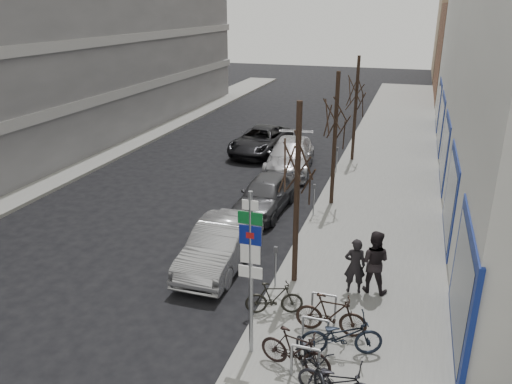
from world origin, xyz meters
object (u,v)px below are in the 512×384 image
Objects in this scene: bike_near_left at (311,357)px; parked_car_front at (220,245)px; highway_sign_pole at (251,265)px; tree_near at (298,152)px; tree_mid at (337,108)px; parked_car_mid at (265,194)px; lane_car at (261,140)px; parked_car_back at (290,156)px; meter_back at (337,158)px; bike_far_inner at (331,314)px; bike_mid_inner at (274,298)px; pedestrian_near at (355,266)px; meter_mid at (314,197)px; tree_far at (357,84)px; bike_near_right at (295,350)px; bike_far_curb at (337,378)px; bike_mid_curb at (342,332)px; bike_rack at (315,329)px; meter_front at (276,263)px; pedestrian_far at (374,261)px.

bike_near_left is 0.41× the size of parked_car_front.
bike_near_left is (1.51, -0.43, -1.76)m from highway_sign_pole.
tree_mid is (0.00, 6.50, 0.00)m from tree_near.
parked_car_mid is 8.45m from lane_car.
meter_back is at bearing -9.58° from parked_car_back.
parked_car_front is at bearing -74.35° from lane_car.
bike_far_inner is at bearing -34.02° from parked_car_front.
bike_mid_inner is 2.57m from pedestrian_near.
highway_sign_pole is 3.31× the size of meter_mid.
tree_far is 3.54× the size of bike_mid_inner.
parked_car_mid is 5.43m from parked_car_back.
bike_near_right is (-0.38, 0.14, -0.02)m from bike_near_left.
meter_back is 0.77× the size of pedestrian_near.
parked_car_back is at bearing 22.32° from bike_far_curb.
bike_near_left is 0.93× the size of bike_mid_curb.
bike_far_inner is (1.66, 1.29, -1.76)m from highway_sign_pole.
bike_mid_inner is (-1.31, 1.06, -0.04)m from bike_rack.
meter_mid reaches higher than bike_rack.
meter_back is at bearing 8.97° from bike_far_inner.
bike_rack is at bearing -64.45° from lane_car.
tree_near is 4.33× the size of meter_front.
parked_car_front reaches higher than meter_mid.
tree_near is at bearing 76.12° from bike_near_left.
bike_far_curb is at bearing -66.01° from tree_near.
bike_far_curb is 0.32× the size of lane_car.
bike_near_right is at bearing -66.27° from lane_car.
highway_sign_pole is 2.53× the size of pedestrian_near.
tree_mid is 1.24× the size of parked_car_front.
parked_car_mid is at bearing -41.29° from pedestrian_far.
lane_car reaches higher than bike_mid_inner.
parked_car_mid is (-2.01, 0.20, -0.19)m from meter_mid.
meter_mid is 8.26m from bike_mid_curb.
parked_car_back is 3.20× the size of pedestrian_near.
meter_front is at bearing 24.73° from bike_mid_curb.
meter_front is at bearing -91.91° from tree_far.
lane_car reaches higher than meter_front.
meter_mid and meter_back have the same top height.
parked_car_mid is (-3.92, 7.42, 0.03)m from bike_far_inner.
meter_back reaches higher than bike_far_curb.
bike_near_left is at bearing -98.69° from bike_near_right.
tree_far is 1.06× the size of lane_car.
bike_far_curb is at bearing -79.13° from parked_car_back.
pedestrian_near is at bearing -1.09° from bike_near_right.
meter_front is 2.58m from bike_far_inner.
bike_far_curb is at bearing -80.85° from meter_back.
lane_car is 2.76× the size of pedestrian_far.
bike_mid_curb is 0.37× the size of lane_car.
bike_far_inner is at bearing 52.84° from bike_near_left.
parked_car_back is (-0.34, 5.42, 0.05)m from parked_car_mid.
meter_front is 11.36m from parked_car_back.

